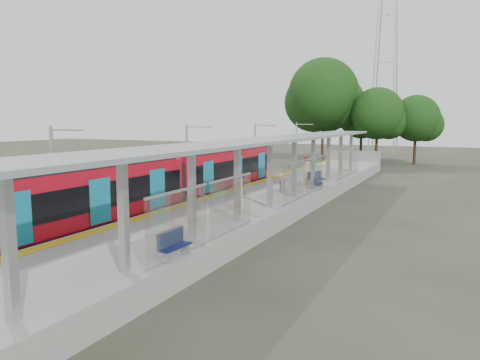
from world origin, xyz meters
name	(u,v)px	position (x,y,z in m)	size (l,w,h in m)	color
ground	(27,315)	(0.00, 0.00, 0.00)	(200.00, 200.00, 0.00)	#474438
trackbed	(216,198)	(-4.50, 20.00, 0.12)	(3.00, 70.00, 0.24)	#59544C
platform	(275,197)	(0.00, 20.00, 0.50)	(6.00, 50.00, 1.00)	gray
tactile_strip	(241,187)	(-2.55, 20.00, 1.01)	(0.60, 50.00, 0.02)	gold
end_fence	(354,156)	(0.00, 44.95, 1.60)	(6.00, 0.10, 1.20)	#9EA0A5
train	(165,182)	(-4.50, 13.68, 2.05)	(2.74, 27.60, 3.62)	black
canopy	(278,146)	(1.61, 16.19, 4.20)	(3.27, 38.00, 3.66)	#9EA0A5
pylon	(387,39)	(-1.00, 73.00, 19.00)	(8.00, 4.00, 38.00)	#9EA0A5
tree_cluster	(342,104)	(-3.65, 53.82, 7.88)	(20.33, 12.19, 13.90)	#382316
catenary_masts	(188,159)	(-6.22, 19.00, 2.91)	(2.08, 48.16, 5.40)	#9EA0A5
bench_near	(173,244)	(2.61, 3.75, 1.52)	(0.49, 1.45, 0.98)	#0F174F
bench_mid	(316,178)	(1.88, 23.15, 1.55)	(0.98, 1.59, 1.04)	#0F174F
bench_far	(317,182)	(2.51, 21.37, 1.48)	(0.54, 1.38, 0.92)	#0F174F
info_pillar_near	(238,194)	(0.91, 12.33, 1.88)	(0.46, 0.46, 2.03)	beige
info_pillar_far	(306,173)	(1.05, 23.59, 1.87)	(0.45, 0.45, 2.01)	beige
litter_bin	(282,186)	(0.72, 19.42, 1.40)	(0.39, 0.39, 0.80)	#9EA0A5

